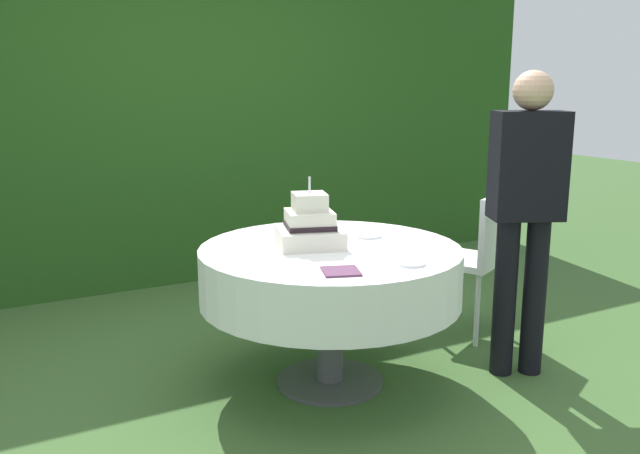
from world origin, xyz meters
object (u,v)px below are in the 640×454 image
cake_table (330,274)px  wedding_cake (311,226)px  garden_chair (477,251)px  serving_plate_near (368,236)px  serving_plate_far (411,263)px  standing_person (526,204)px  napkin_stack (341,271)px

cake_table → wedding_cake: bearing=128.7°
garden_chair → wedding_cake: bearing=-176.3°
serving_plate_near → garden_chair: garden_chair is taller
serving_plate_near → serving_plate_far: size_ratio=1.10×
cake_table → garden_chair: size_ratio=1.48×
serving_plate_near → serving_plate_far: same height
serving_plate_near → standing_person: bearing=-35.9°
napkin_stack → standing_person: size_ratio=0.10×
cake_table → serving_plate_near: bearing=20.0°
serving_plate_far → garden_chair: (0.95, 0.62, -0.20)m
cake_table → napkin_stack: size_ratio=8.32×
standing_person → serving_plate_near: bearing=144.1°
wedding_cake → serving_plate_near: size_ratio=2.74×
wedding_cake → cake_table: bearing=-51.3°
serving_plate_far → wedding_cake: bearing=112.8°
standing_person → serving_plate_far: bearing=-173.4°
serving_plate_near → napkin_stack: serving_plate_near is taller
napkin_stack → standing_person: (1.13, 0.05, 0.19)m
serving_plate_near → standing_person: size_ratio=0.09×
serving_plate_far → napkin_stack: size_ratio=0.84×
cake_table → serving_plate_far: 0.51m
cake_table → wedding_cake: (-0.07, 0.08, 0.24)m
serving_plate_near → serving_plate_far: (-0.13, -0.56, 0.00)m
napkin_stack → garden_chair: size_ratio=0.18×
serving_plate_near → napkin_stack: (-0.47, -0.52, -0.00)m
standing_person → napkin_stack: bearing=-177.6°
garden_chair → standing_person: bearing=-107.4°
cake_table → napkin_stack: bearing=-113.7°
wedding_cake → serving_plate_near: wedding_cake is taller
serving_plate_near → wedding_cake: bearing=-176.6°
serving_plate_far → standing_person: bearing=6.6°
serving_plate_far → napkin_stack: bearing=172.9°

